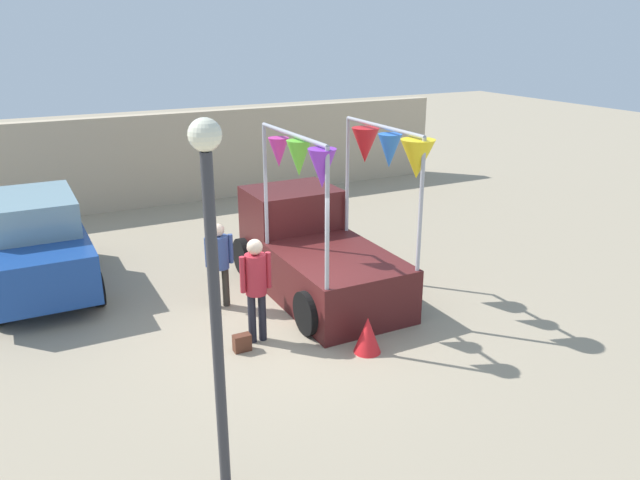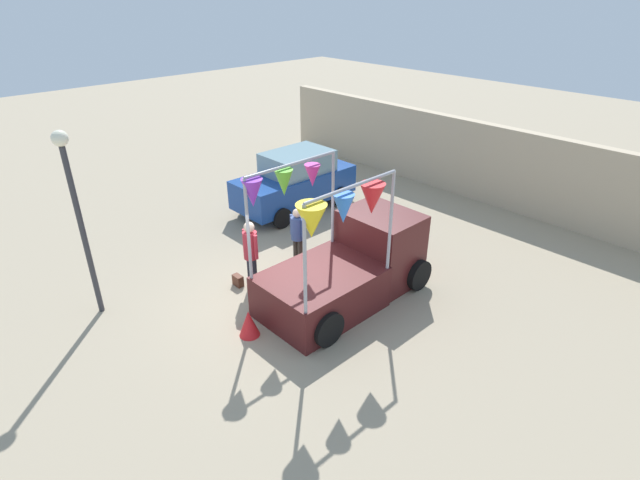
{
  "view_description": "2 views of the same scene",
  "coord_description": "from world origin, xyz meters",
  "px_view_note": "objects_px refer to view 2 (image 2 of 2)",
  "views": [
    {
      "loc": [
        -4.07,
        -8.77,
        4.96
      ],
      "look_at": [
        0.72,
        0.53,
        1.33
      ],
      "focal_mm": 35.0,
      "sensor_mm": 36.0,
      "label": 1
    },
    {
      "loc": [
        7.81,
        -5.98,
        6.67
      ],
      "look_at": [
        0.72,
        0.72,
        1.58
      ],
      "focal_mm": 28.0,
      "sensor_mm": 36.0,
      "label": 2
    }
  ],
  "objects_px": {
    "folded_kite_bundle_crimson": "(249,323)",
    "parked_car": "(295,181)",
    "person_customer": "(251,249)",
    "handbag": "(238,280)",
    "person_vendor": "(297,232)",
    "street_lamp": "(75,201)",
    "vendor_truck": "(352,261)"
  },
  "relations": [
    {
      "from": "parked_car",
      "to": "vendor_truck",
      "type": "bearing_deg",
      "value": -26.65
    },
    {
      "from": "person_customer",
      "to": "street_lamp",
      "type": "distance_m",
      "value": 3.83
    },
    {
      "from": "vendor_truck",
      "to": "parked_car",
      "type": "xyz_separation_m",
      "value": [
        -4.78,
        2.4,
        0.04
      ]
    },
    {
      "from": "person_vendor",
      "to": "parked_car",
      "type": "bearing_deg",
      "value": 140.01
    },
    {
      "from": "person_vendor",
      "to": "street_lamp",
      "type": "bearing_deg",
      "value": -108.24
    },
    {
      "from": "person_vendor",
      "to": "folded_kite_bundle_crimson",
      "type": "relative_size",
      "value": 2.68
    },
    {
      "from": "parked_car",
      "to": "person_vendor",
      "type": "xyz_separation_m",
      "value": [
        2.86,
        -2.4,
        0.02
      ]
    },
    {
      "from": "handbag",
      "to": "street_lamp",
      "type": "distance_m",
      "value": 4.04
    },
    {
      "from": "person_customer",
      "to": "folded_kite_bundle_crimson",
      "type": "relative_size",
      "value": 2.96
    },
    {
      "from": "parked_car",
      "to": "street_lamp",
      "type": "distance_m",
      "value": 7.35
    },
    {
      "from": "folded_kite_bundle_crimson",
      "to": "parked_car",
      "type": "bearing_deg",
      "value": 130.67
    },
    {
      "from": "vendor_truck",
      "to": "parked_car",
      "type": "distance_m",
      "value": 5.35
    },
    {
      "from": "parked_car",
      "to": "handbag",
      "type": "height_order",
      "value": "parked_car"
    },
    {
      "from": "street_lamp",
      "to": "person_vendor",
      "type": "bearing_deg",
      "value": 71.76
    },
    {
      "from": "person_vendor",
      "to": "handbag",
      "type": "bearing_deg",
      "value": -98.24
    },
    {
      "from": "person_customer",
      "to": "handbag",
      "type": "height_order",
      "value": "person_customer"
    },
    {
      "from": "parked_car",
      "to": "person_vendor",
      "type": "relative_size",
      "value": 2.49
    },
    {
      "from": "parked_car",
      "to": "folded_kite_bundle_crimson",
      "type": "relative_size",
      "value": 6.67
    },
    {
      "from": "handbag",
      "to": "folded_kite_bundle_crimson",
      "type": "relative_size",
      "value": 0.47
    },
    {
      "from": "vendor_truck",
      "to": "person_customer",
      "type": "bearing_deg",
      "value": -139.73
    },
    {
      "from": "parked_car",
      "to": "handbag",
      "type": "distance_m",
      "value": 4.96
    },
    {
      "from": "folded_kite_bundle_crimson",
      "to": "street_lamp",
      "type": "bearing_deg",
      "value": -147.63
    },
    {
      "from": "folded_kite_bundle_crimson",
      "to": "person_customer",
      "type": "bearing_deg",
      "value": 140.95
    },
    {
      "from": "parked_car",
      "to": "person_vendor",
      "type": "bearing_deg",
      "value": -39.99
    },
    {
      "from": "handbag",
      "to": "street_lamp",
      "type": "height_order",
      "value": "street_lamp"
    },
    {
      "from": "vendor_truck",
      "to": "street_lamp",
      "type": "distance_m",
      "value": 6.02
    },
    {
      "from": "person_customer",
      "to": "parked_car",
      "type": "bearing_deg",
      "value": 126.89
    },
    {
      "from": "street_lamp",
      "to": "folded_kite_bundle_crimson",
      "type": "bearing_deg",
      "value": 32.37
    },
    {
      "from": "person_customer",
      "to": "street_lamp",
      "type": "xyz_separation_m",
      "value": [
        -1.62,
        -3.07,
        1.61
      ]
    },
    {
      "from": "vendor_truck",
      "to": "street_lamp",
      "type": "bearing_deg",
      "value": -126.7
    },
    {
      "from": "person_customer",
      "to": "person_vendor",
      "type": "xyz_separation_m",
      "value": [
        -0.1,
        1.54,
        -0.11
      ]
    },
    {
      "from": "vendor_truck",
      "to": "person_vendor",
      "type": "height_order",
      "value": "vendor_truck"
    }
  ]
}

